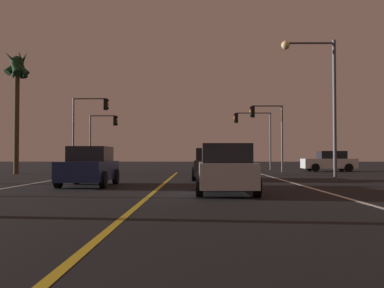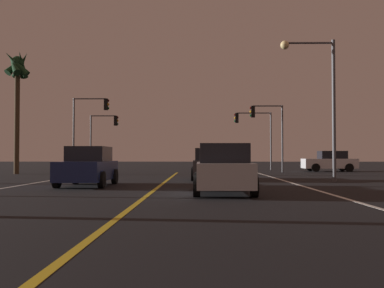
{
  "view_description": "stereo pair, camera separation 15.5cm",
  "coord_description": "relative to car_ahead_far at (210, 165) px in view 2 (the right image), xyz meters",
  "views": [
    {
      "loc": [
        1.54,
        1.12,
        1.29
      ],
      "look_at": [
        1.19,
        32.52,
        2.14
      ],
      "focal_mm": 41.13,
      "sensor_mm": 36.0,
      "label": 1
    },
    {
      "loc": [
        1.69,
        1.12,
        1.29
      ],
      "look_at": [
        1.19,
        32.52,
        2.14
      ],
      "focal_mm": 41.13,
      "sensor_mm": 36.0,
      "label": 2
    }
  ],
  "objects": [
    {
      "name": "traffic_light_far_right",
      "position": [
        4.31,
        16.2,
        3.11
      ],
      "size": [
        3.42,
        0.36,
        5.25
      ],
      "rotation": [
        0.0,
        0.0,
        3.14
      ],
      "color": "#4C4C51",
      "rests_on": "ground"
    },
    {
      "name": "car_lead_same_lane",
      "position": [
        0.23,
        -8.77,
        0.0
      ],
      "size": [
        2.02,
        4.3,
        1.7
      ],
      "rotation": [
        0.0,
        0.0,
        1.57
      ],
      "color": "black",
      "rests_on": "ground"
    },
    {
      "name": "traffic_light_near_left",
      "position": [
        -9.24,
        10.7,
        3.5
      ],
      "size": [
        2.89,
        0.36,
        5.87
      ],
      "color": "#4C4C51",
      "rests_on": "ground"
    },
    {
      "name": "traffic_light_far_left",
      "position": [
        -9.29,
        16.2,
        2.9
      ],
      "size": [
        2.61,
        0.36,
        5.02
      ],
      "color": "#4C4C51",
      "rests_on": "ground"
    },
    {
      "name": "lane_center_divider",
      "position": [
        -2.29,
        -10.39,
        -0.82
      ],
      "size": [
        0.16,
        41.18,
        0.01
      ],
      "primitive_type": "cube",
      "color": "gold",
      "rests_on": "ground"
    },
    {
      "name": "lane_edge_right",
      "position": [
        3.83,
        -10.39,
        -0.82
      ],
      "size": [
        0.16,
        41.18,
        0.01
      ],
      "primitive_type": "cube",
      "color": "silver",
      "rests_on": "ground"
    },
    {
      "name": "traffic_light_near_right",
      "position": [
        4.73,
        10.7,
        3.08
      ],
      "size": [
        2.63,
        0.36,
        5.27
      ],
      "rotation": [
        0.0,
        0.0,
        3.14
      ],
      "color": "#4C4C51",
      "rests_on": "ground"
    },
    {
      "name": "car_crossing_side",
      "position": [
        10.25,
        12.74,
        0.0
      ],
      "size": [
        4.3,
        2.02,
        1.7
      ],
      "rotation": [
        0.0,
        0.0,
        3.14
      ],
      "color": "black",
      "rests_on": "ground"
    },
    {
      "name": "car_oncoming",
      "position": [
        -5.38,
        -4.97,
        0.0
      ],
      "size": [
        2.02,
        4.3,
        1.7
      ],
      "rotation": [
        0.0,
        0.0,
        -1.57
      ],
      "color": "black",
      "rests_on": "ground"
    },
    {
      "name": "palm_tree_left_far",
      "position": [
        -13.6,
        7.21,
        6.23
      ],
      "size": [
        2.12,
        2.05,
        8.83
      ],
      "color": "#473826",
      "rests_on": "ground"
    },
    {
      "name": "street_lamp_right_far",
      "position": [
        5.42,
        -1.94,
        3.8
      ],
      "size": [
        2.73,
        0.44,
        7.09
      ],
      "rotation": [
        0.0,
        0.0,
        3.14
      ],
      "color": "#4C4C51",
      "rests_on": "ground"
    },
    {
      "name": "car_ahead_far",
      "position": [
        0.0,
        0.0,
        0.0
      ],
      "size": [
        2.02,
        4.3,
        1.7
      ],
      "rotation": [
        0.0,
        0.0,
        1.57
      ],
      "color": "black",
      "rests_on": "ground"
    }
  ]
}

